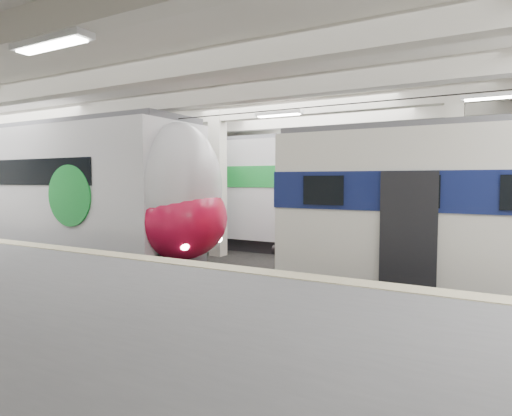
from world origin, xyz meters
The scene contains 3 objects.
station_hall centered at (0.00, -1.74, 3.24)m, with size 36.00×24.00×5.75m.
modern_emu centered at (-7.94, 0.00, 2.38)m, with size 15.23×3.14×4.84m.
far_train centered at (-5.97, 5.50, 2.38)m, with size 14.50×3.02×4.61m.
Camera 1 is at (5.95, -10.33, 2.85)m, focal length 30.00 mm.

